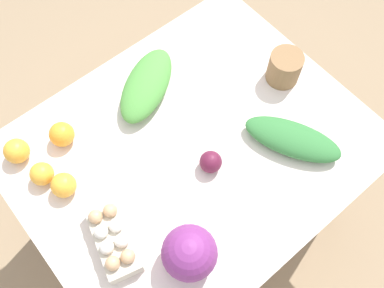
{
  "coord_description": "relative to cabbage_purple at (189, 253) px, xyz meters",
  "views": [
    {
      "loc": [
        0.39,
        0.47,
        2.02
      ],
      "look_at": [
        0.0,
        0.0,
        0.77
      ],
      "focal_mm": 40.0,
      "sensor_mm": 36.0,
      "label": 1
    }
  ],
  "objects": [
    {
      "name": "ground_plane",
      "position": [
        -0.24,
        -0.28,
        -0.83
      ],
      "size": [
        8.0,
        8.0,
        0.0
      ],
      "primitive_type": "plane",
      "color": "#937A5B"
    },
    {
      "name": "dining_table",
      "position": [
        -0.24,
        -0.28,
        -0.19
      ],
      "size": [
        1.13,
        0.93,
        0.75
      ],
      "color": "silver",
      "rests_on": "ground_plane"
    },
    {
      "name": "cabbage_purple",
      "position": [
        0.0,
        0.0,
        0.0
      ],
      "size": [
        0.16,
        0.16,
        0.16
      ],
      "primitive_type": "sphere",
      "color": "#7A2D75",
      "rests_on": "dining_table"
    },
    {
      "name": "egg_carton",
      "position": [
        0.14,
        -0.18,
        -0.04
      ],
      "size": [
        0.16,
        0.25,
        0.09
      ],
      "rotation": [
        0.0,
        0.0,
        1.31
      ],
      "color": "beige",
      "rests_on": "dining_table"
    },
    {
      "name": "paper_bag",
      "position": [
        -0.66,
        -0.28,
        -0.02
      ],
      "size": [
        0.12,
        0.12,
        0.11
      ],
      "primitive_type": "cylinder",
      "color": "olive",
      "rests_on": "dining_table"
    },
    {
      "name": "greens_bunch_scallion",
      "position": [
        -0.26,
        -0.54,
        -0.04
      ],
      "size": [
        0.34,
        0.29,
        0.08
      ],
      "primitive_type": "ellipsoid",
      "rotation": [
        0.0,
        0.0,
        0.54
      ],
      "color": "#4C933D",
      "rests_on": "dining_table"
    },
    {
      "name": "greens_bunch_dandelion",
      "position": [
        -0.5,
        -0.08,
        -0.05
      ],
      "size": [
        0.26,
        0.34,
        0.07
      ],
      "primitive_type": "ellipsoid",
      "rotation": [
        0.0,
        0.0,
        5.2
      ],
      "color": "#337538",
      "rests_on": "dining_table"
    },
    {
      "name": "beet_root",
      "position": [
        -0.24,
        -0.18,
        -0.04
      ],
      "size": [
        0.07,
        0.07,
        0.07
      ],
      "primitive_type": "sphere",
      "color": "#5B1933",
      "rests_on": "dining_table"
    },
    {
      "name": "orange_0",
      "position": [
        0.19,
        -0.49,
        -0.04
      ],
      "size": [
        0.07,
        0.07,
        0.07
      ],
      "primitive_type": "sphere",
      "color": "#F9A833",
      "rests_on": "dining_table"
    },
    {
      "name": "orange_1",
      "position": [
        0.16,
        -0.41,
        -0.04
      ],
      "size": [
        0.08,
        0.08,
        0.08
      ],
      "primitive_type": "sphere",
      "color": "#F9A833",
      "rests_on": "dining_table"
    },
    {
      "name": "orange_2",
      "position": [
        0.07,
        -0.57,
        -0.04
      ],
      "size": [
        0.08,
        0.08,
        0.08
      ],
      "primitive_type": "sphere",
      "color": "orange",
      "rests_on": "dining_table"
    },
    {
      "name": "orange_3",
      "position": [
        0.21,
        -0.61,
        -0.04
      ],
      "size": [
        0.08,
        0.08,
        0.08
      ],
      "primitive_type": "sphere",
      "color": "#F9A833",
      "rests_on": "dining_table"
    }
  ]
}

